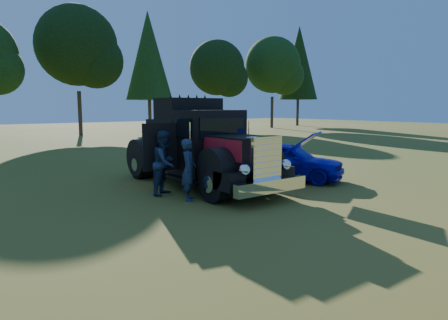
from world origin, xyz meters
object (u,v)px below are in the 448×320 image
Objects in this scene: diamond_t_truck at (203,149)px; spectator_far at (165,163)px; hotrod_coupe at (287,161)px; spectator_near at (189,170)px.

diamond_t_truck is 1.64m from spectator_far.
diamond_t_truck is 1.61× the size of hotrod_coupe.
spectator_near is (-4.66, -0.59, 0.18)m from hotrod_coupe.
diamond_t_truck reaches higher than spectator_near.
hotrod_coupe is 4.70m from spectator_near.
spectator_near is 1.12m from spectator_far.
hotrod_coupe is 4.86m from spectator_far.
diamond_t_truck is at bearing 166.31° from hotrod_coupe.
spectator_far is at bearing 43.13° from spectator_near.
hotrod_coupe reaches higher than spectator_near.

